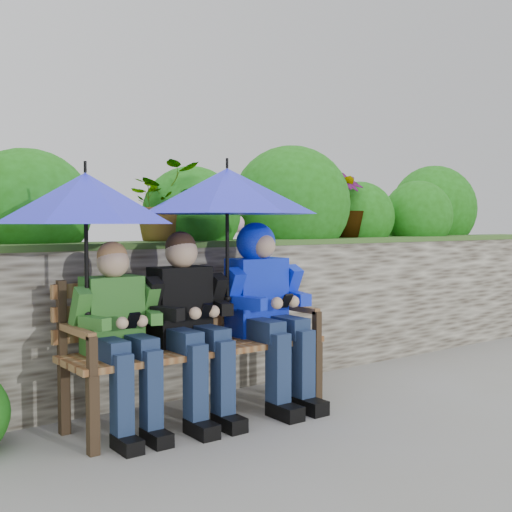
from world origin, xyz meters
TOP-DOWN VIEW (x-y plane):
  - ground at (0.00, 0.00)m, footprint 60.00×60.00m
  - garden_backdrop at (-0.04, 1.60)m, footprint 8.00×2.84m
  - park_bench at (-0.39, 0.21)m, footprint 1.60×0.47m
  - boy_left at (-0.89, 0.14)m, footprint 0.47×0.55m
  - boy_middle at (-0.46, 0.13)m, footprint 0.51×0.59m
  - boy_right at (0.10, 0.14)m, footprint 0.55×0.66m
  - umbrella_left at (-1.06, 0.16)m, footprint 0.94×0.94m
  - umbrella_right at (-0.19, 0.14)m, footprint 1.08×1.08m

SIDE VIEW (x-z plane):
  - ground at x=0.00m, z-range 0.00..0.00m
  - park_bench at x=-0.39m, z-range 0.06..0.90m
  - boy_left at x=-0.89m, z-range 0.06..1.12m
  - boy_middle at x=-0.46m, z-range 0.06..1.16m
  - garden_backdrop at x=-0.04m, z-range -0.27..1.56m
  - boy_right at x=0.10m, z-range 0.10..1.25m
  - umbrella_left at x=-1.06m, z-range 0.87..1.69m
  - umbrella_right at x=-0.19m, z-range 0.91..1.78m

